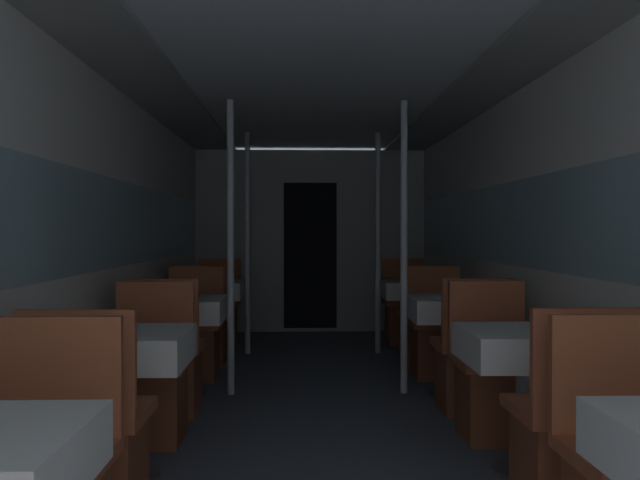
# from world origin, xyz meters

# --- Properties ---
(wall_left) EXTENTS (0.05, 9.93, 2.19)m
(wall_left) POSITION_xyz_m (-1.41, 3.57, 1.12)
(wall_left) COLOR silver
(wall_left) RESTS_ON ground_plane
(wall_right) EXTENTS (0.05, 9.93, 2.19)m
(wall_right) POSITION_xyz_m (1.41, 3.57, 1.12)
(wall_right) COLOR silver
(wall_right) RESTS_ON ground_plane
(ceiling_panel) EXTENTS (2.82, 9.93, 0.07)m
(ceiling_panel) POSITION_xyz_m (0.00, 3.57, 2.24)
(ceiling_panel) COLOR silver
(ceiling_panel) RESTS_ON wall_left
(bulkhead_far) EXTENTS (2.76, 0.09, 2.19)m
(bulkhead_far) POSITION_xyz_m (0.00, 7.50, 1.09)
(bulkhead_far) COLOR #A8A8A3
(bulkhead_far) RESTS_ON ground_plane
(dining_table_left_1) EXTENTS (0.63, 0.63, 0.72)m
(dining_table_left_1) POSITION_xyz_m (-1.01, 2.43, 0.60)
(dining_table_left_1) COLOR #4C4C51
(dining_table_left_1) RESTS_ON ground_plane
(chair_left_near_1) EXTENTS (0.47, 0.47, 0.91)m
(chair_left_near_1) POSITION_xyz_m (-1.01, 1.85, 0.29)
(chair_left_near_1) COLOR brown
(chair_left_near_1) RESTS_ON ground_plane
(chair_left_far_1) EXTENTS (0.47, 0.47, 0.91)m
(chair_left_far_1) POSITION_xyz_m (-1.01, 3.01, 0.29)
(chair_left_far_1) COLOR brown
(chair_left_far_1) RESTS_ON ground_plane
(dining_table_left_2) EXTENTS (0.63, 0.63, 0.72)m
(dining_table_left_2) POSITION_xyz_m (-1.01, 4.18, 0.60)
(dining_table_left_2) COLOR #4C4C51
(dining_table_left_2) RESTS_ON ground_plane
(chair_left_near_2) EXTENTS (0.47, 0.47, 0.91)m
(chair_left_near_2) POSITION_xyz_m (-1.01, 3.60, 0.29)
(chair_left_near_2) COLOR brown
(chair_left_near_2) RESTS_ON ground_plane
(chair_left_far_2) EXTENTS (0.47, 0.47, 0.91)m
(chair_left_far_2) POSITION_xyz_m (-1.01, 4.76, 0.29)
(chair_left_far_2) COLOR brown
(chair_left_far_2) RESTS_ON ground_plane
(support_pole_left_2) EXTENTS (0.05, 0.05, 2.19)m
(support_pole_left_2) POSITION_xyz_m (-0.65, 4.18, 1.10)
(support_pole_left_2) COLOR silver
(support_pole_left_2) RESTS_ON ground_plane
(dining_table_left_3) EXTENTS (0.63, 0.63, 0.72)m
(dining_table_left_3) POSITION_xyz_m (-1.01, 5.94, 0.60)
(dining_table_left_3) COLOR #4C4C51
(dining_table_left_3) RESTS_ON ground_plane
(chair_left_near_3) EXTENTS (0.47, 0.47, 0.91)m
(chair_left_near_3) POSITION_xyz_m (-1.01, 5.36, 0.29)
(chair_left_near_3) COLOR brown
(chair_left_near_3) RESTS_ON ground_plane
(chair_left_far_3) EXTENTS (0.47, 0.47, 0.91)m
(chair_left_far_3) POSITION_xyz_m (-1.01, 6.52, 0.29)
(chair_left_far_3) COLOR brown
(chair_left_far_3) RESTS_ON ground_plane
(support_pole_left_3) EXTENTS (0.05, 0.05, 2.19)m
(support_pole_left_3) POSITION_xyz_m (-0.65, 5.94, 1.10)
(support_pole_left_3) COLOR silver
(support_pole_left_3) RESTS_ON ground_plane
(dining_table_right_1) EXTENTS (0.63, 0.63, 0.72)m
(dining_table_right_1) POSITION_xyz_m (1.01, 2.43, 0.60)
(dining_table_right_1) COLOR #4C4C51
(dining_table_right_1) RESTS_ON ground_plane
(chair_right_near_1) EXTENTS (0.47, 0.47, 0.91)m
(chair_right_near_1) POSITION_xyz_m (1.01, 1.85, 0.29)
(chair_right_near_1) COLOR brown
(chair_right_near_1) RESTS_ON ground_plane
(chair_right_far_1) EXTENTS (0.47, 0.47, 0.91)m
(chair_right_far_1) POSITION_xyz_m (1.01, 3.01, 0.29)
(chair_right_far_1) COLOR brown
(chair_right_far_1) RESTS_ON ground_plane
(dining_table_right_2) EXTENTS (0.63, 0.63, 0.72)m
(dining_table_right_2) POSITION_xyz_m (1.01, 4.18, 0.60)
(dining_table_right_2) COLOR #4C4C51
(dining_table_right_2) RESTS_ON ground_plane
(chair_right_near_2) EXTENTS (0.47, 0.47, 0.91)m
(chair_right_near_2) POSITION_xyz_m (1.01, 3.60, 0.29)
(chair_right_near_2) COLOR brown
(chair_right_near_2) RESTS_ON ground_plane
(chair_right_far_2) EXTENTS (0.47, 0.47, 0.91)m
(chair_right_far_2) POSITION_xyz_m (1.01, 4.76, 0.29)
(chair_right_far_2) COLOR brown
(chair_right_far_2) RESTS_ON ground_plane
(support_pole_right_2) EXTENTS (0.05, 0.05, 2.19)m
(support_pole_right_2) POSITION_xyz_m (0.65, 4.18, 1.10)
(support_pole_right_2) COLOR silver
(support_pole_right_2) RESTS_ON ground_plane
(dining_table_right_3) EXTENTS (0.63, 0.63, 0.72)m
(dining_table_right_3) POSITION_xyz_m (1.01, 5.94, 0.60)
(dining_table_right_3) COLOR #4C4C51
(dining_table_right_3) RESTS_ON ground_plane
(chair_right_near_3) EXTENTS (0.47, 0.47, 0.91)m
(chair_right_near_3) POSITION_xyz_m (1.01, 5.36, 0.29)
(chair_right_near_3) COLOR brown
(chair_right_near_3) RESTS_ON ground_plane
(chair_right_far_3) EXTENTS (0.47, 0.47, 0.91)m
(chair_right_far_3) POSITION_xyz_m (1.01, 6.52, 0.29)
(chair_right_far_3) COLOR brown
(chair_right_far_3) RESTS_ON ground_plane
(support_pole_right_3) EXTENTS (0.05, 0.05, 2.19)m
(support_pole_right_3) POSITION_xyz_m (0.65, 5.94, 1.10)
(support_pole_right_3) COLOR silver
(support_pole_right_3) RESTS_ON ground_plane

